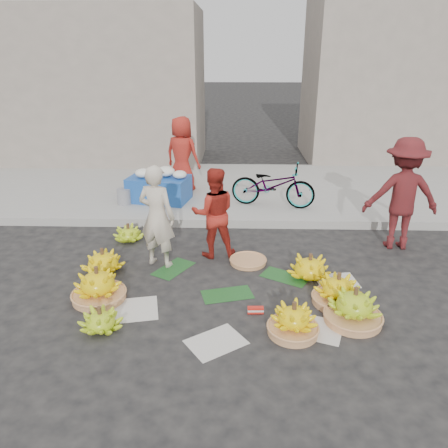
{
  "coord_description": "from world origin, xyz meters",
  "views": [
    {
      "loc": [
        0.0,
        -5.13,
        2.96
      ],
      "look_at": [
        -0.16,
        0.53,
        0.7
      ],
      "focal_mm": 35.0,
      "sensor_mm": 36.0,
      "label": 1
    }
  ],
  "objects_px": {
    "banana_bunch_0": "(98,285)",
    "vendor_cream": "(157,217)",
    "flower_table": "(159,187)",
    "banana_bunch_4": "(338,290)",
    "bicycle": "(273,185)"
  },
  "relations": [
    {
      "from": "banana_bunch_0",
      "to": "banana_bunch_4",
      "type": "relative_size",
      "value": 1.04
    },
    {
      "from": "banana_bunch_0",
      "to": "flower_table",
      "type": "bearing_deg",
      "value": 87.0
    },
    {
      "from": "banana_bunch_0",
      "to": "vendor_cream",
      "type": "relative_size",
      "value": 0.47
    },
    {
      "from": "bicycle",
      "to": "flower_table",
      "type": "bearing_deg",
      "value": 95.58
    },
    {
      "from": "flower_table",
      "to": "bicycle",
      "type": "xyz_separation_m",
      "value": [
        2.25,
        -0.27,
        0.14
      ]
    },
    {
      "from": "banana_bunch_0",
      "to": "banana_bunch_4",
      "type": "height_order",
      "value": "banana_bunch_0"
    },
    {
      "from": "banana_bunch_4",
      "to": "flower_table",
      "type": "distance_m",
      "value": 4.58
    },
    {
      "from": "banana_bunch_0",
      "to": "flower_table",
      "type": "distance_m",
      "value": 3.6
    },
    {
      "from": "flower_table",
      "to": "bicycle",
      "type": "bearing_deg",
      "value": 4.99
    },
    {
      "from": "banana_bunch_0",
      "to": "banana_bunch_4",
      "type": "bearing_deg",
      "value": -0.13
    },
    {
      "from": "flower_table",
      "to": "bicycle",
      "type": "relative_size",
      "value": 0.8
    },
    {
      "from": "banana_bunch_0",
      "to": "flower_table",
      "type": "height_order",
      "value": "flower_table"
    },
    {
      "from": "banana_bunch_0",
      "to": "flower_table",
      "type": "relative_size",
      "value": 0.55
    },
    {
      "from": "banana_bunch_4",
      "to": "vendor_cream",
      "type": "bearing_deg",
      "value": 157.32
    },
    {
      "from": "banana_bunch_4",
      "to": "flower_table",
      "type": "bearing_deg",
      "value": 128.1
    }
  ]
}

